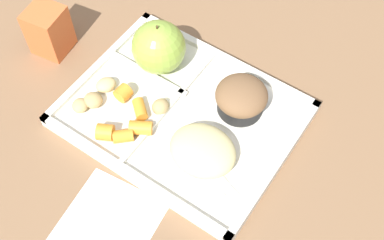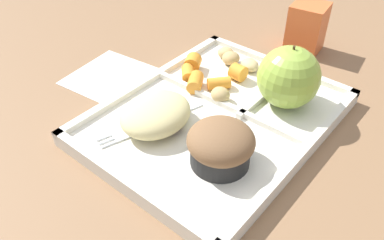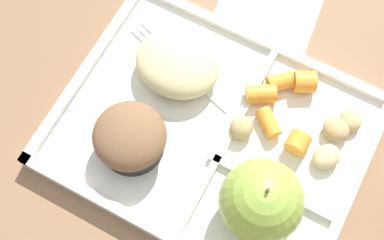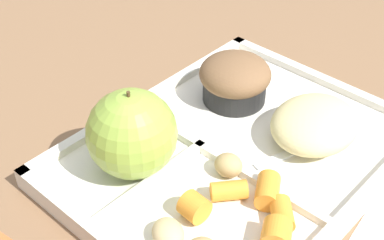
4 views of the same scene
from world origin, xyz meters
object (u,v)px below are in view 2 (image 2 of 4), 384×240
at_px(bran_muffin, 221,145).
at_px(plastic_fork, 147,125).
at_px(green_apple, 289,77).
at_px(lunch_tray, 216,118).
at_px(milk_carton, 307,28).

height_order(bran_muffin, plastic_fork, bran_muffin).
bearing_deg(green_apple, lunch_tray, -34.71).
bearing_deg(bran_muffin, milk_carton, -169.33).
bearing_deg(green_apple, bran_muffin, 0.00).
height_order(green_apple, milk_carton, green_apple).
relative_size(bran_muffin, milk_carton, 0.95).
distance_m(bran_muffin, milk_carton, 0.35).
xyz_separation_m(lunch_tray, milk_carton, (-0.27, -0.01, 0.04)).
height_order(green_apple, plastic_fork, green_apple).
bearing_deg(bran_muffin, plastic_fork, -85.91).
distance_m(bran_muffin, plastic_fork, 0.12).
bearing_deg(green_apple, milk_carton, -160.79).
xyz_separation_m(bran_muffin, milk_carton, (-0.35, -0.07, 0.00)).
relative_size(green_apple, plastic_fork, 0.60).
bearing_deg(lunch_tray, green_apple, 145.29).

